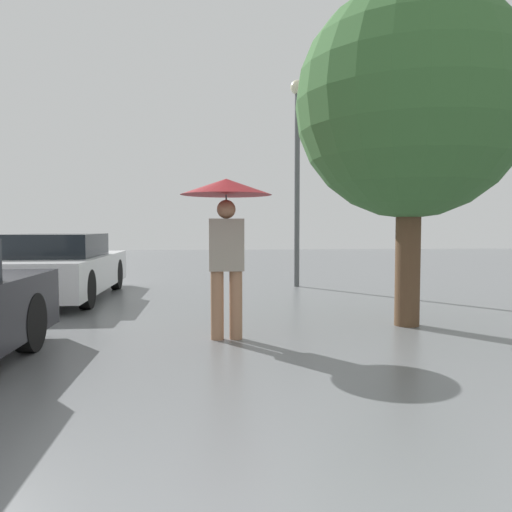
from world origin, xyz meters
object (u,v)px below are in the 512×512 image
Objects in this scene: street_lamp at (297,155)px; tree at (410,105)px; parked_car_farthest at (61,268)px; pedestrian at (226,212)px.

tree is at bearing -81.67° from street_lamp.
pedestrian is at bearing -51.69° from parked_car_farthest.
parked_car_farthest is 5.72m from street_lamp.
street_lamp is (-0.70, 4.79, -0.00)m from tree.
tree reaches higher than pedestrian.
street_lamp is at bearing 98.33° from tree.
parked_car_farthest is at bearing 128.31° from pedestrian.
parked_car_farthest is 0.94× the size of street_lamp.
street_lamp reaches higher than parked_car_farthest.
tree is (5.63, -3.26, 2.47)m from parked_car_farthest.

